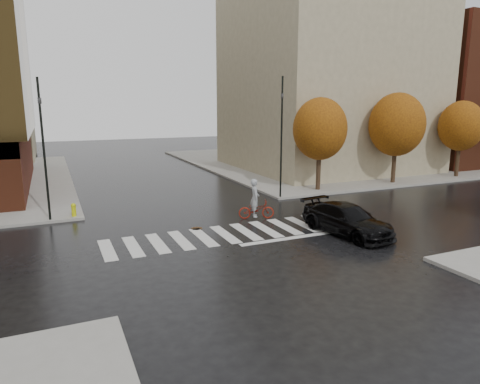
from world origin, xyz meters
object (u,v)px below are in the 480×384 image
object	(u,v)px
traffic_light_ne	(282,129)
fire_hydrant	(74,209)
sedan	(347,219)
cyclist	(256,205)
traffic_light_nw	(43,140)

from	to	relation	value
traffic_light_ne	fire_hydrant	world-z (taller)	traffic_light_ne
sedan	cyclist	bearing A→B (deg)	114.75
sedan	fire_hydrant	xyz separation A→B (m)	(-11.92, 8.31, -0.17)
cyclist	fire_hydrant	world-z (taller)	cyclist
cyclist	traffic_light_nw	size ratio (longest dim) A/B	0.30
sedan	traffic_light_ne	world-z (taller)	traffic_light_ne
cyclist	sedan	bearing A→B (deg)	-128.58
fire_hydrant	sedan	bearing A→B (deg)	-34.88
cyclist	fire_hydrant	xyz separation A→B (m)	(-9.13, 4.00, -0.20)
sedan	traffic_light_ne	bearing A→B (deg)	75.62
traffic_light_ne	cyclist	bearing A→B (deg)	69.49
sedan	fire_hydrant	world-z (taller)	sedan
sedan	traffic_light_ne	xyz separation A→B (m)	(0.88, 8.11, 3.89)
traffic_light_nw	traffic_light_ne	distance (m)	14.01
sedan	traffic_light_nw	bearing A→B (deg)	140.07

